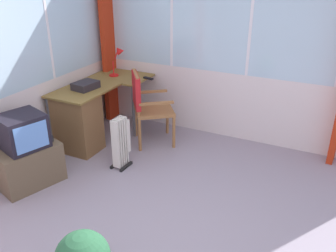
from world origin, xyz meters
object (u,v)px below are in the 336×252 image
(space_heater, at_px, (121,142))
(paper_tray, at_px, (86,85))
(tv_on_stand, at_px, (27,154))
(desk, at_px, (80,118))
(desk_lamp, at_px, (119,57))
(wooden_armchair, at_px, (144,100))
(tv_remote, at_px, (148,78))

(space_heater, bearing_deg, paper_tray, 65.46)
(tv_on_stand, distance_m, space_heater, 1.03)
(desk, height_order, paper_tray, paper_tray)
(desk_lamp, height_order, wooden_armchair, desk_lamp)
(tv_remote, bearing_deg, space_heater, -157.39)
(wooden_armchair, height_order, tv_on_stand, wooden_armchair)
(wooden_armchair, bearing_deg, desk, 125.72)
(desk, distance_m, space_heater, 0.74)
(desk_lamp, bearing_deg, paper_tray, 175.95)
(paper_tray, distance_m, tv_on_stand, 1.16)
(desk, relative_size, wooden_armchair, 1.48)
(desk_lamp, bearing_deg, desk, 176.09)
(desk, distance_m, tv_on_stand, 0.92)
(tv_remote, bearing_deg, wooden_armchair, -148.26)
(desk, xyz_separation_m, tv_remote, (0.86, -0.51, 0.36))
(tv_on_stand, xyz_separation_m, space_heater, (0.75, -0.70, -0.04))
(wooden_armchair, bearing_deg, tv_on_stand, 155.23)
(tv_remote, distance_m, tv_on_stand, 1.89)
(space_heater, bearing_deg, desk_lamp, 32.55)
(tv_remote, height_order, paper_tray, paper_tray)
(desk_lamp, relative_size, tv_on_stand, 0.49)
(desk, relative_size, tv_remote, 9.49)
(desk_lamp, distance_m, wooden_armchair, 0.82)
(paper_tray, xyz_separation_m, tv_on_stand, (-1.07, -0.00, -0.44))
(desk_lamp, xyz_separation_m, space_heater, (-1.03, -0.66, -0.70))
(desk_lamp, bearing_deg, tv_remote, -89.73)
(desk, distance_m, desk_lamp, 1.05)
(tv_remote, xyz_separation_m, tv_on_stand, (-1.78, 0.50, -0.41))
(tv_remote, distance_m, wooden_armchair, 0.44)
(wooden_armchair, bearing_deg, desk_lamp, 57.15)
(paper_tray, relative_size, tv_on_stand, 0.37)
(space_heater, bearing_deg, wooden_armchair, 5.27)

